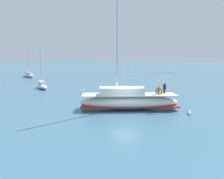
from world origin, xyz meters
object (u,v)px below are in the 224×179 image
(seagull, at_px, (189,111))
(moored_cutter_left, at_px, (28,75))
(moored_sloop_near, at_px, (42,85))
(main_sailboat, at_px, (128,100))

(seagull, bearing_deg, moored_cutter_left, 69.47)
(moored_cutter_left, height_order, seagull, moored_cutter_left)
(moored_sloop_near, relative_size, moored_cutter_left, 0.92)
(main_sailboat, xyz_separation_m, seagull, (1.15, -5.61, -0.66))
(main_sailboat, relative_size, seagull, 12.39)
(moored_cutter_left, xyz_separation_m, seagull, (-16.30, -43.52, -0.32))
(moored_sloop_near, height_order, moored_cutter_left, moored_cutter_left)
(main_sailboat, xyz_separation_m, moored_cutter_left, (17.45, 37.91, -0.34))
(main_sailboat, distance_m, moored_cutter_left, 41.73)
(moored_sloop_near, height_order, seagull, moored_sloop_near)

